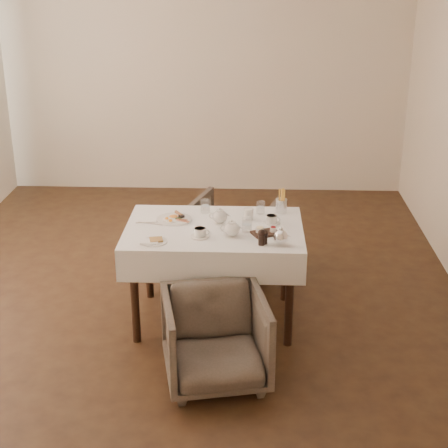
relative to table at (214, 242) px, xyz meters
name	(u,v)px	position (x,y,z in m)	size (l,w,h in m)	color
table	(214,242)	(0.00, 0.00, 0.00)	(1.28, 0.88, 0.75)	black
armchair_near	(216,339)	(0.05, -0.79, -0.34)	(0.64, 0.66, 0.60)	#463D33
armchair_far	(234,236)	(0.12, 0.85, -0.31)	(0.70, 0.72, 0.66)	#463D33
breakfast_plate	(174,219)	(-0.30, 0.13, 0.13)	(0.26, 0.26, 0.03)	white
side_plate	(153,241)	(-0.40, -0.30, 0.12)	(0.18, 0.18, 0.02)	white
teapot_centre	(220,215)	(0.04, 0.08, 0.18)	(0.15, 0.11, 0.12)	white
teapot_front	(232,228)	(0.13, -0.16, 0.18)	(0.15, 0.12, 0.12)	white
creamer	(248,214)	(0.25, 0.17, 0.16)	(0.07, 0.07, 0.08)	white
teacup_near	(200,233)	(-0.09, -0.18, 0.15)	(0.13, 0.13, 0.07)	white
teacup_far	(272,220)	(0.42, 0.09, 0.15)	(0.13, 0.13, 0.06)	white
glass_left	(205,206)	(-0.08, 0.30, 0.17)	(0.07, 0.07, 0.10)	silver
glass_mid	(247,225)	(0.24, -0.07, 0.17)	(0.07, 0.07, 0.10)	silver
glass_right	(261,207)	(0.34, 0.30, 0.16)	(0.06, 0.06, 0.09)	silver
condiment_board	(265,232)	(0.37, -0.12, 0.13)	(0.22, 0.19, 0.05)	black
pepper_mill_left	(262,237)	(0.34, -0.30, 0.17)	(0.05, 0.05, 0.11)	black
pepper_mill_right	(264,237)	(0.36, -0.28, 0.17)	(0.05, 0.05, 0.10)	black
silver_pot	(281,236)	(0.47, -0.30, 0.18)	(0.12, 0.10, 0.13)	white
fries_cup	(281,202)	(0.50, 0.33, 0.20)	(0.09, 0.09, 0.18)	silver
cutlery_fork	(148,223)	(-0.49, 0.06, 0.12)	(0.01, 0.18, 0.00)	silver
cutlery_knife	(150,224)	(-0.47, 0.04, 0.12)	(0.02, 0.19, 0.00)	silver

